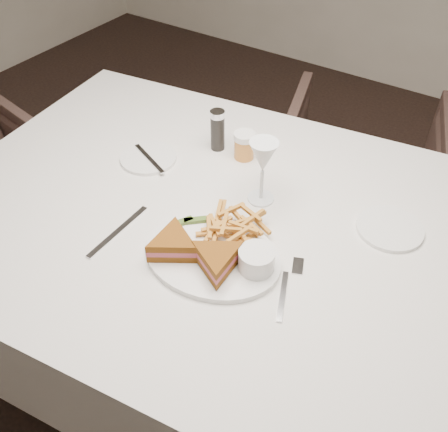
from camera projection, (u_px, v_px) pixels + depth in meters
ground at (190, 399)px, 1.68m from camera, size 5.00×5.00×0.00m
table at (233, 311)px, 1.49m from camera, size 1.67×1.23×0.75m
chair_far at (359, 168)px, 2.09m from camera, size 0.78×0.75×0.65m
table_setting at (229, 221)px, 1.17m from camera, size 0.83×0.57×0.18m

